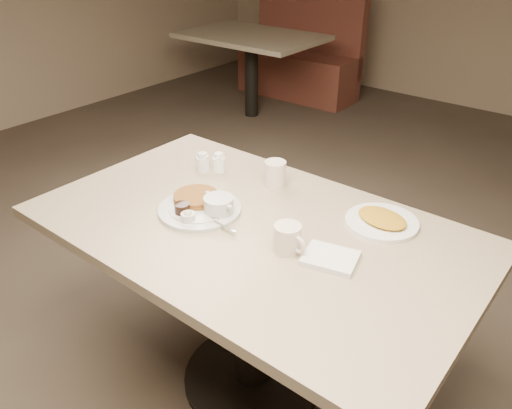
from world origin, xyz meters
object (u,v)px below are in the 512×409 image
Objects in this scene: booth_back_left at (297,57)px; creamer_left at (203,163)px; hash_plate at (382,221)px; coffee_mug_far at (275,173)px; main_plate at (203,206)px; creamer_right at (219,163)px; coffee_mug_near at (288,238)px; diner_table at (252,265)px.

creamer_left is at bearing -61.92° from booth_back_left.
coffee_mug_far is at bearing 179.76° from hash_plate.
coffee_mug_far is at bearing 76.41° from main_plate.
booth_back_left reaches higher than creamer_right.
booth_back_left is at bearing 118.08° from creamer_left.
coffee_mug_far is (-0.30, 0.33, 0.00)m from coffee_mug_near.
diner_table is 3.79m from booth_back_left.
coffee_mug_near is 0.43× the size of hash_plate.
diner_table is 0.48m from hash_plate.
creamer_right is 0.05× the size of booth_back_left.
booth_back_left is at bearing 122.29° from diner_table.
hash_plate is 0.20× the size of booth_back_left.
hash_plate is (0.16, 0.33, -0.03)m from coffee_mug_near.
coffee_mug_far is 3.51m from booth_back_left.
diner_table is 18.24× the size of creamer_left.
creamer_left is at bearing -142.44° from creamer_right.
creamer_left is 3.43m from booth_back_left.
booth_back_left reaches higher than coffee_mug_near.
coffee_mug_near is (0.38, -0.01, 0.02)m from main_plate.
main_plate is at bearing -46.22° from creamer_left.
booth_back_left is at bearing 119.18° from creamer_right.
hash_plate is 3.78m from booth_back_left.
diner_table is 11.77× the size of coffee_mug_near.
coffee_mug_far reaches higher than hash_plate.
creamer_right is at bearing 122.18° from main_plate.
coffee_mug_far is 0.09× the size of booth_back_left.
creamer_left is 0.06× the size of booth_back_left.
coffee_mug_near is at bearing -115.63° from hash_plate.
creamer_right is (0.05, 0.04, 0.00)m from creamer_left.
creamer_left is (-0.42, 0.20, 0.21)m from diner_table.
creamer_left and creamer_right have the same top height.
booth_back_left is at bearing 119.44° from main_plate.
creamer_right is (-0.37, 0.24, 0.21)m from diner_table.
creamer_right is (-0.25, -0.04, -0.01)m from coffee_mug_far.
coffee_mug_far is 0.31m from creamer_left.
coffee_mug_far is 0.25m from creamer_right.
coffee_mug_near is 0.36m from hash_plate.
diner_table is at bearing -57.71° from booth_back_left.
main_plate is 3.74m from booth_back_left.
coffee_mug_far reaches higher than creamer_right.
creamer_left is 0.28× the size of hash_plate.
creamer_right is at bearing -170.16° from coffee_mug_far.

